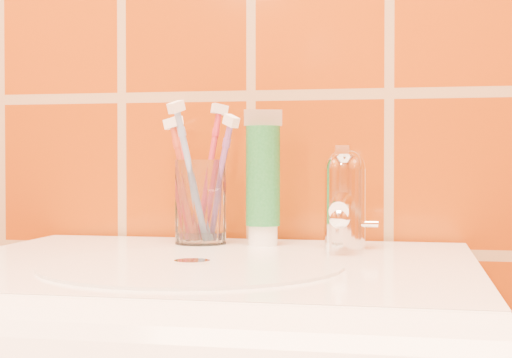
# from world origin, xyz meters

# --- Properties ---
(glass_tumbler) EXTENTS (0.07, 0.07, 0.11)m
(glass_tumbler) POSITION_xyz_m (-0.05, 1.12, 0.90)
(glass_tumbler) COLOR white
(glass_tumbler) RESTS_ON pedestal_sink
(toothpaste_tube) EXTENTS (0.05, 0.04, 0.17)m
(toothpaste_tube) POSITION_xyz_m (0.03, 1.11, 0.93)
(toothpaste_tube) COLOR white
(toothpaste_tube) RESTS_ON pedestal_sink
(faucet) EXTENTS (0.05, 0.11, 0.12)m
(faucet) POSITION_xyz_m (0.14, 1.09, 0.91)
(faucet) COLOR white
(faucet) RESTS_ON pedestal_sink
(toothbrush_0) EXTENTS (0.08, 0.07, 0.17)m
(toothbrush_0) POSITION_xyz_m (-0.07, 1.11, 0.93)
(toothbrush_0) COLOR #A93C24
(toothbrush_0) RESTS_ON glass_tumbler
(toothbrush_1) EXTENTS (0.12, 0.12, 0.18)m
(toothbrush_1) POSITION_xyz_m (-0.02, 1.11, 0.93)
(toothbrush_1) COLOR #78428E
(toothbrush_1) RESTS_ON glass_tumbler
(toothbrush_2) EXTENTS (0.10, 0.13, 0.19)m
(toothbrush_2) POSITION_xyz_m (-0.05, 1.09, 0.94)
(toothbrush_2) COLOR #7694D1
(toothbrush_2) RESTS_ON glass_tumbler
(toothbrush_3) EXTENTS (0.13, 0.15, 0.18)m
(toothbrush_3) POSITION_xyz_m (-0.07, 1.14, 0.93)
(toothbrush_3) COLOR #B72729
(toothbrush_3) RESTS_ON glass_tumbler
(toothbrush_4) EXTENTS (0.09, 0.08, 0.19)m
(toothbrush_4) POSITION_xyz_m (-0.04, 1.13, 0.94)
(toothbrush_4) COLOR #B0253C
(toothbrush_4) RESTS_ON glass_tumbler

